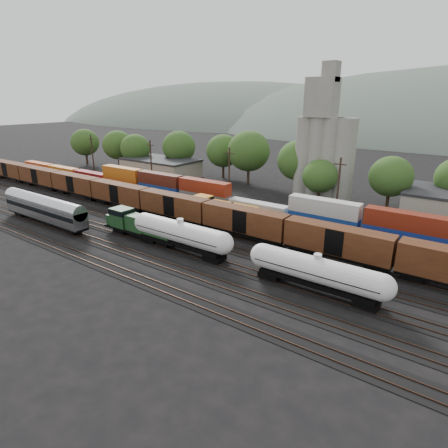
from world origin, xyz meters
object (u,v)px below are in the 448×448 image
Objects in this scene: passenger_coach at (44,208)px; grain_silo at (324,149)px; tank_car_a at (181,233)px; green_locomotive at (138,225)px; orange_locomotive at (220,209)px.

passenger_coach is 0.77× the size of grain_silo.
tank_car_a is at bearing 9.95° from passenger_coach.
orange_locomotive is (5.50, 15.00, -0.09)m from green_locomotive.
passenger_coach is at bearing -170.05° from tank_car_a.
green_locomotive is at bearing -110.14° from orange_locomotive.
green_locomotive is 9.28m from tank_car_a.
tank_car_a reaches higher than orange_locomotive.
tank_car_a is 28.93m from passenger_coach.
tank_car_a is 42.16m from grain_silo.
tank_car_a reaches higher than green_locomotive.
grain_silo is at bearing 53.83° from passenger_coach.
green_locomotive is 0.71× the size of passenger_coach.
passenger_coach is at bearing -165.43° from green_locomotive.
grain_silo is at bearing 82.86° from tank_car_a.
orange_locomotive is (24.73, 20.00, -0.80)m from passenger_coach.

